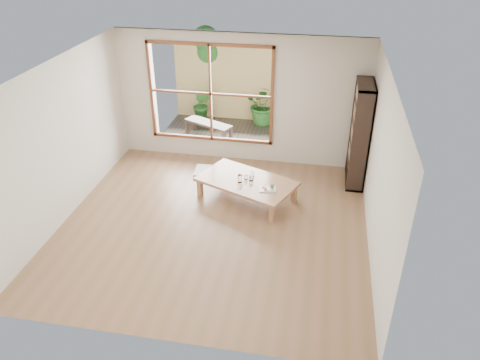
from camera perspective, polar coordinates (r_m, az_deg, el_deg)
The scene contains 15 objects.
ground at distance 7.86m, azimuth -3.16°, elevation -5.36°, with size 5.00×5.00×0.00m, color #926649.
low_table at distance 8.36m, azimuth 0.82°, elevation -0.29°, with size 1.93×1.54×0.37m.
floor_cushion at distance 9.35m, azimuth -4.08°, elevation 1.05°, with size 0.47×0.47×0.07m, color white.
bookshelf at distance 8.90m, azimuth 14.36°, elevation 5.37°, with size 0.31×0.88×1.95m, color black.
glass_tall at distance 8.24m, azimuth -0.02°, elevation 0.16°, with size 0.08×0.08×0.14m, color silver.
glass_mid at distance 8.31m, azimuth 1.35°, elevation 0.24°, with size 0.07×0.07×0.10m, color silver.
glass_short at distance 8.45m, azimuth 1.52°, elevation 0.72°, with size 0.07×0.07×0.09m, color silver.
glass_small at distance 8.35m, azimuth 0.75°, elevation 0.35°, with size 0.06×0.06×0.08m, color silver.
food_tray at distance 8.06m, azimuth 3.48°, elevation -1.04°, with size 0.32×0.25×0.09m.
deck at distance 11.00m, azimuth -1.98°, elevation 5.53°, with size 2.80×2.00×0.05m, color #312B24.
garden_bench at distance 10.72m, azimuth -3.87°, elevation 6.73°, with size 1.19×0.79×0.36m.
bamboo_fence at distance 11.59m, azimuth -1.00°, elevation 11.60°, with size 2.80×0.06×1.80m, color tan.
shrub_right at distance 11.39m, azimuth 3.00°, elevation 9.27°, with size 0.91×0.79×1.01m, color #2C6525.
shrub_left at distance 11.58m, azimuth -4.62°, elevation 9.13°, with size 0.47×0.38×0.85m, color #2C6525.
garden_tree at distance 11.81m, azimuth -4.08°, elevation 15.56°, with size 1.04×0.85×2.22m.
Camera 1 is at (1.58, -6.23, 4.52)m, focal length 35.00 mm.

